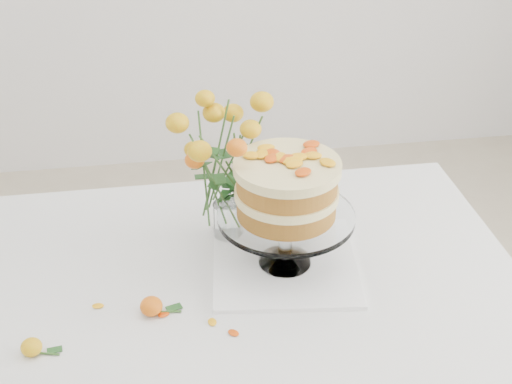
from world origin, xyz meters
TOP-DOWN VIEW (x-y plane):
  - table at (0.00, 0.00)m, footprint 1.43×0.93m
  - napkin at (0.17, 0.03)m, footprint 0.37×0.37m
  - cake_stand at (0.17, 0.03)m, footprint 0.31×0.31m
  - rose_vase at (0.05, 0.17)m, footprint 0.27×0.27m
  - loose_rose_near at (-0.38, -0.18)m, footprint 0.08×0.04m
  - loose_rose_far at (-0.14, -0.09)m, footprint 0.09×0.05m
  - stray_petal_a at (-0.12, -0.10)m, footprint 0.03×0.02m
  - stray_petal_b at (-0.02, -0.14)m, footprint 0.03×0.02m
  - stray_petal_c at (0.02, -0.18)m, footprint 0.03×0.02m
  - stray_petal_d at (-0.26, -0.05)m, footprint 0.03×0.02m

SIDE VIEW (x-z plane):
  - table at x=0.00m, z-range 0.30..1.05m
  - stray_petal_a at x=-0.12m, z-range 0.76..0.76m
  - stray_petal_b at x=-0.02m, z-range 0.76..0.76m
  - stray_petal_c at x=0.02m, z-range 0.76..0.76m
  - stray_petal_d at x=-0.26m, z-range 0.76..0.76m
  - napkin at x=0.17m, z-range 0.76..0.77m
  - loose_rose_near at x=-0.38m, z-range 0.76..0.79m
  - loose_rose_far at x=-0.14m, z-range 0.76..0.80m
  - cake_stand at x=0.17m, z-range 0.81..1.09m
  - rose_vase at x=0.05m, z-range 0.79..1.17m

